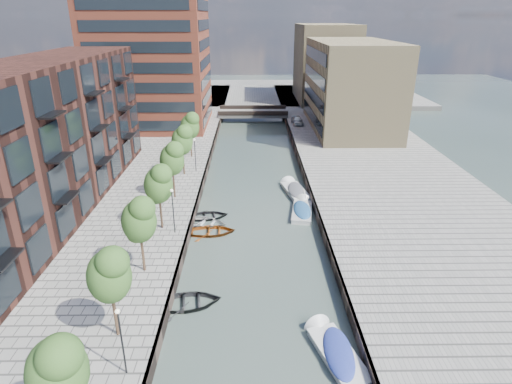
{
  "coord_description": "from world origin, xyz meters",
  "views": [
    {
      "loc": [
        -0.48,
        -9.56,
        18.72
      ],
      "look_at": [
        0.0,
        27.18,
        3.5
      ],
      "focal_mm": 30.0,
      "sensor_mm": 36.0,
      "label": 1
    }
  ],
  "objects_px": {
    "tree_6": "(190,125)",
    "motorboat_4": "(294,190)",
    "bridge": "(253,113)",
    "motorboat_3": "(302,210)",
    "tree_4": "(172,158)",
    "tree_5": "(182,139)",
    "sloop_1": "(188,305)",
    "car": "(297,120)",
    "tree_3": "(158,183)",
    "motorboat_0": "(334,350)",
    "sloop_4": "(208,218)",
    "tree_2": "(139,218)",
    "sloop_2": "(212,234)",
    "sloop_3": "(205,224)",
    "tree_0": "(57,368)",
    "tree_1": "(109,273)"
  },
  "relations": [
    {
      "from": "bridge",
      "to": "motorboat_3",
      "type": "bearing_deg",
      "value": -83.46
    },
    {
      "from": "sloop_2",
      "to": "sloop_3",
      "type": "xyz_separation_m",
      "value": [
        -0.79,
        1.87,
        0.0
      ]
    },
    {
      "from": "tree_6",
      "to": "sloop_2",
      "type": "distance_m",
      "value": 21.51
    },
    {
      "from": "sloop_3",
      "to": "sloop_4",
      "type": "xyz_separation_m",
      "value": [
        0.11,
        1.44,
        0.0
      ]
    },
    {
      "from": "sloop_1",
      "to": "car",
      "type": "xyz_separation_m",
      "value": [
        12.61,
        49.29,
        1.73
      ]
    },
    {
      "from": "tree_3",
      "to": "sloop_3",
      "type": "relative_size",
      "value": 1.39
    },
    {
      "from": "sloop_3",
      "to": "motorboat_4",
      "type": "height_order",
      "value": "motorboat_4"
    },
    {
      "from": "tree_3",
      "to": "sloop_2",
      "type": "xyz_separation_m",
      "value": [
        4.37,
        0.62,
        -5.31
      ]
    },
    {
      "from": "car",
      "to": "sloop_2",
      "type": "bearing_deg",
      "value": -109.91
    },
    {
      "from": "motorboat_4",
      "to": "car",
      "type": "relative_size",
      "value": 1.4
    },
    {
      "from": "bridge",
      "to": "tree_2",
      "type": "relative_size",
      "value": 2.18
    },
    {
      "from": "tree_5",
      "to": "sloop_2",
      "type": "relative_size",
      "value": 1.35
    },
    {
      "from": "bridge",
      "to": "tree_4",
      "type": "relative_size",
      "value": 2.18
    },
    {
      "from": "tree_3",
      "to": "motorboat_0",
      "type": "xyz_separation_m",
      "value": [
        12.96,
        -14.66,
        -5.09
      ]
    },
    {
      "from": "bridge",
      "to": "tree_0",
      "type": "xyz_separation_m",
      "value": [
        -8.5,
        -68.0,
        3.92
      ]
    },
    {
      "from": "sloop_2",
      "to": "motorboat_4",
      "type": "xyz_separation_m",
      "value": [
        8.62,
        9.92,
        0.23
      ]
    },
    {
      "from": "tree_1",
      "to": "motorboat_3",
      "type": "height_order",
      "value": "tree_1"
    },
    {
      "from": "tree_4",
      "to": "car",
      "type": "distance_m",
      "value": 36.31
    },
    {
      "from": "bridge",
      "to": "tree_6",
      "type": "distance_m",
      "value": 27.63
    },
    {
      "from": "tree_4",
      "to": "bridge",
      "type": "bearing_deg",
      "value": 78.0
    },
    {
      "from": "car",
      "to": "tree_2",
      "type": "bearing_deg",
      "value": -112.18
    },
    {
      "from": "tree_4",
      "to": "tree_5",
      "type": "xyz_separation_m",
      "value": [
        0.0,
        7.0,
        0.0
      ]
    },
    {
      "from": "tree_2",
      "to": "sloop_2",
      "type": "bearing_deg",
      "value": 60.17
    },
    {
      "from": "sloop_4",
      "to": "motorboat_3",
      "type": "relative_size",
      "value": 0.72
    },
    {
      "from": "sloop_3",
      "to": "tree_2",
      "type": "bearing_deg",
      "value": 174.92
    },
    {
      "from": "tree_2",
      "to": "sloop_4",
      "type": "distance_m",
      "value": 12.7
    },
    {
      "from": "tree_3",
      "to": "car",
      "type": "height_order",
      "value": "tree_3"
    },
    {
      "from": "tree_3",
      "to": "sloop_4",
      "type": "xyz_separation_m",
      "value": [
        3.68,
        3.93,
        -5.31
      ]
    },
    {
      "from": "bridge",
      "to": "motorboat_4",
      "type": "bearing_deg",
      "value": -82.99
    },
    {
      "from": "sloop_4",
      "to": "tree_5",
      "type": "bearing_deg",
      "value": 9.11
    },
    {
      "from": "bridge",
      "to": "motorboat_3",
      "type": "xyz_separation_m",
      "value": [
        4.79,
        -41.81,
        -1.17
      ]
    },
    {
      "from": "tree_1",
      "to": "tree_4",
      "type": "bearing_deg",
      "value": 90.0
    },
    {
      "from": "sloop_1",
      "to": "sloop_3",
      "type": "relative_size",
      "value": 1.11
    },
    {
      "from": "motorboat_0",
      "to": "motorboat_3",
      "type": "height_order",
      "value": "motorboat_3"
    },
    {
      "from": "tree_6",
      "to": "motorboat_4",
      "type": "relative_size",
      "value": 0.99
    },
    {
      "from": "sloop_4",
      "to": "motorboat_4",
      "type": "distance_m",
      "value": 11.41
    },
    {
      "from": "tree_6",
      "to": "sloop_4",
      "type": "xyz_separation_m",
      "value": [
        3.68,
        -17.07,
        -5.31
      ]
    },
    {
      "from": "bridge",
      "to": "tree_3",
      "type": "relative_size",
      "value": 2.18
    },
    {
      "from": "bridge",
      "to": "tree_6",
      "type": "xyz_separation_m",
      "value": [
        -8.5,
        -26.0,
        3.92
      ]
    },
    {
      "from": "tree_0",
      "to": "sloop_2",
      "type": "height_order",
      "value": "tree_0"
    },
    {
      "from": "tree_0",
      "to": "tree_1",
      "type": "relative_size",
      "value": 1.0
    },
    {
      "from": "tree_6",
      "to": "sloop_2",
      "type": "relative_size",
      "value": 1.35
    },
    {
      "from": "tree_2",
      "to": "car",
      "type": "xyz_separation_m",
      "value": [
        16.2,
        46.3,
        -3.58
      ]
    },
    {
      "from": "tree_3",
      "to": "tree_6",
      "type": "bearing_deg",
      "value": 90.0
    },
    {
      "from": "sloop_3",
      "to": "motorboat_3",
      "type": "bearing_deg",
      "value": -58.87
    },
    {
      "from": "sloop_3",
      "to": "motorboat_4",
      "type": "bearing_deg",
      "value": -33.87
    },
    {
      "from": "tree_2",
      "to": "sloop_1",
      "type": "distance_m",
      "value": 7.07
    },
    {
      "from": "bridge",
      "to": "car",
      "type": "bearing_deg",
      "value": -44.99
    },
    {
      "from": "motorboat_3",
      "to": "motorboat_4",
      "type": "distance_m",
      "value": 5.36
    },
    {
      "from": "tree_5",
      "to": "car",
      "type": "distance_m",
      "value": 30.25
    }
  ]
}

